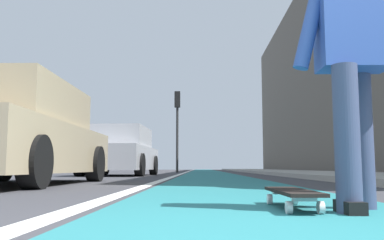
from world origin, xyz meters
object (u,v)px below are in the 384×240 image
parked_car_mid (120,152)px  traffic_light (177,116)px  parked_car_near (14,136)px  skateboard (292,193)px  skater_person (352,50)px

parked_car_mid → traffic_light: bearing=-9.6°
parked_car_near → parked_car_mid: bearing=-2.1°
skateboard → traffic_light: size_ratio=0.21×
traffic_light → parked_car_near: bearing=173.9°
skateboard → parked_car_mid: (10.55, 3.03, 0.62)m
skateboard → skater_person: size_ratio=0.51×
parked_car_mid → traffic_light: traffic_light is taller
parked_car_mid → traffic_light: 8.31m
parked_car_mid → traffic_light: size_ratio=1.07×
skateboard → traffic_light: 18.76m
skater_person → parked_car_mid: size_ratio=0.38×
parked_car_near → traffic_light: size_ratio=1.10×
skater_person → traffic_light: traffic_light is taller
skateboard → parked_car_near: bearing=42.6°
skateboard → parked_car_near: 4.90m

